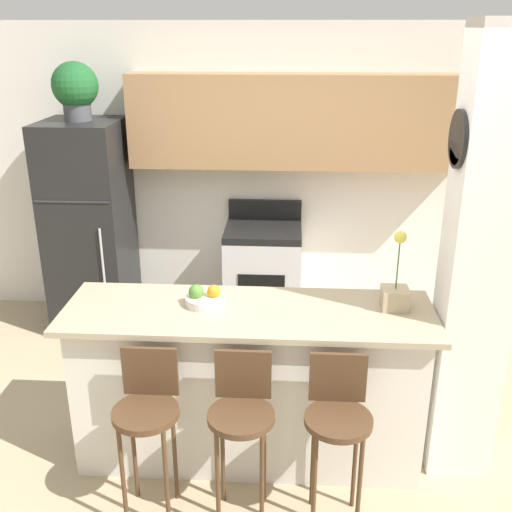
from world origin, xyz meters
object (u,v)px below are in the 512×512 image
at_px(bar_stool_mid, 242,416).
at_px(orchid_vase, 395,292).
at_px(bar_stool_left, 148,412).
at_px(fruit_bowl, 205,298).
at_px(trash_bin, 151,316).
at_px(bar_stool_right, 338,419).
at_px(potted_plant_on_fridge, 75,88).
at_px(stove_range, 263,276).
at_px(refrigerator, 90,227).

bearing_deg(bar_stool_mid, orchid_vase, 34.10).
relative_size(bar_stool_left, orchid_vase, 2.03).
distance_m(fruit_bowl, trash_bin, 1.77).
xyz_separation_m(bar_stool_mid, bar_stool_right, (0.49, 0.00, 0.00)).
bearing_deg(bar_stool_left, trash_bin, 103.13).
bearing_deg(potted_plant_on_fridge, fruit_bowl, -53.22).
distance_m(bar_stool_mid, trash_bin, 2.21).
bearing_deg(stove_range, refrigerator, -178.03).
bearing_deg(bar_stool_left, stove_range, 77.59).
height_order(refrigerator, orchid_vase, refrigerator).
relative_size(potted_plant_on_fridge, trash_bin, 1.20).
height_order(orchid_vase, fruit_bowl, orchid_vase).
xyz_separation_m(bar_stool_left, bar_stool_mid, (0.49, 0.00, 0.00)).
relative_size(bar_stool_mid, trash_bin, 2.49).
bearing_deg(orchid_vase, fruit_bowl, -179.06).
xyz_separation_m(bar_stool_right, orchid_vase, (0.34, 0.56, 0.47)).
xyz_separation_m(bar_stool_mid, potted_plant_on_fridge, (-1.48, 2.19, 1.42)).
xyz_separation_m(refrigerator, trash_bin, (0.54, -0.24, -0.71)).
distance_m(bar_stool_right, orchid_vase, 0.81).
distance_m(refrigerator, orchid_vase, 2.84).
relative_size(stove_range, trash_bin, 2.82).
height_order(potted_plant_on_fridge, trash_bin, potted_plant_on_fridge).
xyz_separation_m(stove_range, orchid_vase, (0.83, -1.68, 0.64)).
xyz_separation_m(stove_range, bar_stool_left, (-0.49, -2.24, 0.17)).
bearing_deg(bar_stool_mid, refrigerator, 124.14).
distance_m(bar_stool_mid, fruit_bowl, 0.73).
height_order(stove_range, trash_bin, stove_range).
xyz_separation_m(bar_stool_left, trash_bin, (-0.45, 1.94, -0.44)).
distance_m(orchid_vase, fruit_bowl, 1.09).
relative_size(bar_stool_mid, orchid_vase, 2.03).
bearing_deg(orchid_vase, bar_stool_left, -156.96).
distance_m(refrigerator, trash_bin, 0.92).
distance_m(refrigerator, bar_stool_mid, 2.66).
bearing_deg(bar_stool_left, refrigerator, 114.36).
bearing_deg(fruit_bowl, bar_stool_right, -36.11).
height_order(bar_stool_mid, trash_bin, bar_stool_mid).
distance_m(stove_range, bar_stool_right, 2.30).
bearing_deg(refrigerator, orchid_vase, -35.03).
bearing_deg(potted_plant_on_fridge, bar_stool_left, -65.64).
relative_size(bar_stool_left, potted_plant_on_fridge, 2.07).
height_order(bar_stool_right, orchid_vase, orchid_vase).
bearing_deg(fruit_bowl, potted_plant_on_fridge, 126.78).
relative_size(bar_stool_left, fruit_bowl, 4.11).
bearing_deg(fruit_bowl, refrigerator, 126.78).
xyz_separation_m(bar_stool_left, bar_stool_right, (0.99, 0.00, 0.00)).
height_order(bar_stool_right, fruit_bowl, fruit_bowl).
bearing_deg(refrigerator, bar_stool_mid, -55.86).
distance_m(bar_stool_right, trash_bin, 2.46).
bearing_deg(refrigerator, stove_range, 1.97).
bearing_deg(trash_bin, refrigerator, 155.54).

